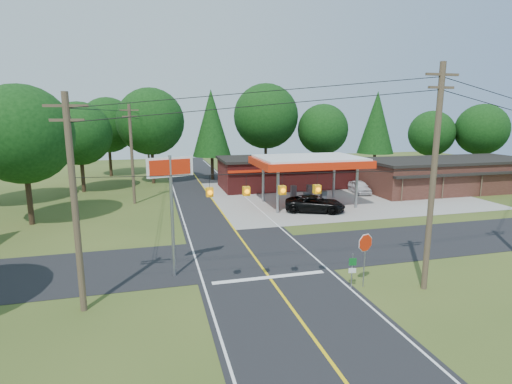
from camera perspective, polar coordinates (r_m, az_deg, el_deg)
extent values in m
plane|color=#344A1A|center=(26.18, -0.36, -9.13)|extent=(120.00, 120.00, 0.00)
cube|color=black|center=(26.17, -0.36, -9.11)|extent=(8.00, 120.00, 0.02)
cube|color=black|center=(26.17, -0.36, -9.10)|extent=(70.00, 7.00, 0.02)
cube|color=yellow|center=(26.17, -0.36, -9.08)|extent=(0.15, 110.00, 0.00)
cylinder|color=gray|center=(36.70, 3.15, 0.18)|extent=(0.28, 0.28, 4.20)
cylinder|color=gray|center=(41.41, 1.04, 1.45)|extent=(0.28, 0.28, 4.20)
cylinder|color=gray|center=(39.85, 14.17, 0.73)|extent=(0.28, 0.28, 4.20)
cylinder|color=gray|center=(44.23, 11.07, 1.87)|extent=(0.28, 0.28, 4.20)
cube|color=red|center=(40.04, 7.56, 4.28)|extent=(10.60, 7.40, 0.70)
cube|color=white|center=(39.99, 7.57, 4.85)|extent=(10.00, 7.00, 0.25)
cube|color=#9E9B93|center=(39.13, 8.39, -2.18)|extent=(3.20, 0.90, 0.22)
cube|color=#3F3F44|center=(38.62, 7.20, -1.08)|extent=(0.55, 0.45, 1.50)
cube|color=#3F3F44|center=(39.31, 9.63, -0.94)|extent=(0.55, 0.45, 1.50)
cube|color=#9E9B93|center=(42.38, 6.50, -1.10)|extent=(3.20, 0.90, 0.22)
cube|color=#3F3F44|center=(41.91, 5.37, -0.08)|extent=(0.55, 0.45, 1.50)
cube|color=#3F3F44|center=(42.55, 7.65, 0.04)|extent=(0.55, 0.45, 1.50)
cube|color=maroon|center=(50.01, 4.23, 2.70)|extent=(16.00, 7.00, 3.50)
cube|color=black|center=(49.77, 4.26, 4.86)|extent=(16.40, 7.40, 0.30)
cube|color=red|center=(46.52, 5.68, 3.22)|extent=(16.00, 0.50, 0.25)
cube|color=#3F201A|center=(52.89, 25.64, 2.09)|extent=(20.00, 8.00, 3.50)
cube|color=black|center=(52.66, 25.81, 4.13)|extent=(20.40, 8.40, 0.30)
cube|color=black|center=(49.69, 28.82, 2.28)|extent=(20.00, 0.70, 0.25)
cylinder|color=#473828|center=(21.84, 23.96, 1.43)|extent=(0.30, 0.30, 11.50)
cube|color=#473828|center=(21.66, 25.07, 14.97)|extent=(1.80, 0.12, 0.12)
cube|color=#473828|center=(21.62, 24.93, 13.39)|extent=(1.40, 0.12, 0.12)
cylinder|color=#473828|center=(19.53, -24.46, -1.91)|extent=(0.30, 0.30, 10.00)
cube|color=#473828|center=(19.11, -25.54, 11.06)|extent=(1.80, 0.12, 0.12)
cube|color=#473828|center=(19.11, -25.39, 9.27)|extent=(1.40, 0.12, 0.12)
cylinder|color=#473828|center=(42.04, -17.31, 5.09)|extent=(0.30, 0.30, 10.00)
cube|color=#473828|center=(41.84, -17.67, 11.08)|extent=(1.80, 0.12, 0.12)
cube|color=#473828|center=(41.84, -17.62, 10.26)|extent=(1.40, 0.12, 0.12)
cylinder|color=#473828|center=(58.95, -15.16, 6.56)|extent=(0.30, 0.30, 9.50)
cube|color=#F49E0C|center=(18.61, -6.64, 0.00)|extent=(0.32, 0.32, 0.42)
cube|color=#F49E0C|center=(18.73, -1.40, 0.14)|extent=(0.32, 0.32, 0.42)
cube|color=#F49E0C|center=(18.99, 3.74, 0.28)|extent=(0.32, 0.32, 0.42)
cube|color=#F49E0C|center=(19.41, 8.69, 0.41)|extent=(0.32, 0.32, 0.42)
cylinder|color=#332316|center=(50.92, -23.50, 2.21)|extent=(0.44, 0.44, 3.96)
sphere|color=black|center=(50.47, -23.93, 7.65)|extent=(7.26, 7.26, 7.26)
cylinder|color=#332316|center=(54.21, -14.52, 3.66)|extent=(0.44, 0.44, 4.68)
sphere|color=black|center=(53.80, -14.82, 9.71)|extent=(8.58, 8.58, 8.58)
cylinder|color=#332316|center=(55.81, -6.27, 3.97)|extent=(0.44, 0.44, 4.32)
cone|color=black|center=(55.40, -6.39, 9.77)|extent=(5.28, 5.28, 9.00)
cylinder|color=#332316|center=(58.43, 1.38, 4.71)|extent=(0.44, 0.44, 5.04)
sphere|color=black|center=(58.06, 1.41, 10.76)|extent=(9.24, 9.24, 9.24)
cylinder|color=#332316|center=(59.36, 9.38, 4.14)|extent=(0.44, 0.44, 3.96)
sphere|color=black|center=(58.97, 9.53, 8.81)|extent=(7.26, 7.26, 7.26)
cylinder|color=#332316|center=(62.15, 16.54, 4.30)|extent=(0.44, 0.44, 4.32)
cone|color=black|center=(61.78, 16.83, 9.50)|extent=(5.28, 5.28, 9.00)
cylinder|color=#332316|center=(65.10, 23.49, 3.81)|extent=(0.44, 0.44, 3.60)
sphere|color=black|center=(64.76, 23.79, 7.67)|extent=(6.60, 6.60, 6.60)
cylinder|color=#332316|center=(66.76, 29.15, 3.64)|extent=(0.44, 0.44, 3.96)
sphere|color=black|center=(66.42, 29.55, 7.78)|extent=(7.26, 7.26, 7.26)
cylinder|color=#332316|center=(37.79, -29.63, -0.87)|extent=(0.44, 0.44, 4.32)
sphere|color=black|center=(37.18, -30.42, 7.12)|extent=(7.92, 7.92, 7.92)
cylinder|color=#332316|center=(62.46, -20.09, 4.12)|extent=(0.44, 0.44, 4.32)
sphere|color=black|center=(62.10, -20.41, 8.96)|extent=(7.92, 7.92, 7.92)
imported|color=black|center=(37.72, 8.43, -1.69)|extent=(7.27, 7.27, 1.54)
imported|color=white|center=(47.60, 14.58, 0.69)|extent=(4.86, 4.86, 1.45)
cylinder|color=gray|center=(22.53, -11.88, -3.58)|extent=(0.18, 0.18, 6.88)
cube|color=white|center=(22.00, -12.17, 3.49)|extent=(2.49, 0.71, 1.08)
cube|color=red|center=(21.95, -12.17, 3.47)|extent=(2.19, 0.62, 0.83)
cylinder|color=gray|center=(22.08, 15.21, -9.67)|extent=(0.07, 0.07, 2.75)
cylinder|color=gray|center=(21.90, 13.54, -10.91)|extent=(0.06, 0.06, 1.93)
cube|color=#0C591E|center=(21.68, 13.65, -9.67)|extent=(0.39, 0.11, 0.39)
cube|color=white|center=(21.85, 13.59, -10.85)|extent=(0.39, 0.11, 0.26)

